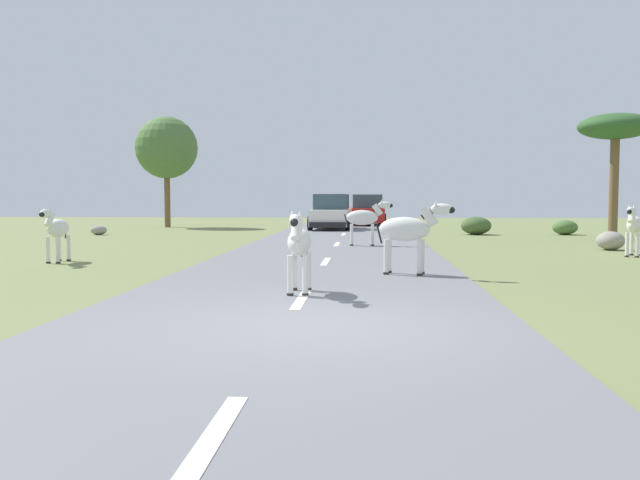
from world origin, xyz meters
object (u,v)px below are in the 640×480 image
at_px(car_1, 331,213).
at_px(zebra_4, 409,230).
at_px(zebra_1, 634,226).
at_px(zebra_2, 365,218).
at_px(tree_2, 615,130).
at_px(zebra_0, 299,244).
at_px(zebra_3, 56,229).
at_px(tree_1, 167,148).
at_px(bush_2, 565,227).
at_px(rock_0, 611,241).
at_px(car_0, 366,211).
at_px(rock_2, 99,230).
at_px(bush_3, 476,226).

bearing_deg(car_1, zebra_4, 99.26).
xyz_separation_m(zebra_1, zebra_4, (-6.45, -5.07, 0.10)).
distance_m(zebra_2, tree_2, 11.29).
relative_size(zebra_0, zebra_3, 0.98).
height_order(zebra_0, tree_1, tree_1).
xyz_separation_m(bush_2, rock_0, (-1.10, -8.44, -0.03)).
bearing_deg(rock_0, tree_2, 69.54).
bearing_deg(car_0, tree_1, -169.48).
relative_size(car_0, tree_2, 0.91).
distance_m(rock_0, rock_2, 20.33).
relative_size(zebra_1, tree_2, 0.30).
distance_m(zebra_1, rock_2, 21.05).
relative_size(zebra_3, tree_2, 0.31).
height_order(zebra_2, tree_2, tree_2).
bearing_deg(car_0, car_1, -111.67).
bearing_deg(rock_2, rock_0, -19.83).
xyz_separation_m(zebra_3, tree_2, (17.29, 10.56, 3.40)).
relative_size(zebra_0, bush_3, 1.12).
height_order(bush_3, rock_2, bush_3).
bearing_deg(bush_2, zebra_1, -96.93).
bearing_deg(zebra_3, zebra_4, 162.31).
xyz_separation_m(bush_2, bush_3, (-3.85, -0.20, 0.07)).
relative_size(bush_2, bush_3, 0.82).
bearing_deg(car_0, tree_2, -53.20).
xyz_separation_m(zebra_3, bush_3, (12.46, 13.23, -0.44)).
distance_m(zebra_2, zebra_4, 8.12).
bearing_deg(tree_1, car_1, -15.62).
relative_size(zebra_4, bush_2, 1.48).
distance_m(car_1, tree_2, 13.40).
relative_size(zebra_1, zebra_2, 0.90).
height_order(bush_3, rock_0, bush_3).
bearing_deg(bush_3, car_1, 151.21).
bearing_deg(car_1, tree_2, 152.59).
relative_size(rock_0, rock_2, 1.18).
bearing_deg(zebra_2, rock_0, 83.64).
height_order(car_0, rock_2, car_0).
height_order(zebra_4, car_1, car_1).
bearing_deg(tree_1, bush_2, -16.95).
bearing_deg(car_1, zebra_3, 72.03).
bearing_deg(zebra_3, rock_2, -74.08).
xyz_separation_m(zebra_2, bush_2, (8.68, 7.72, -0.62)).
bearing_deg(zebra_1, zebra_0, 74.20).
distance_m(zebra_4, bush_2, 17.60).
xyz_separation_m(car_0, car_1, (-1.73, -5.20, 0.00)).
xyz_separation_m(zebra_3, car_1, (5.93, 16.82, 0.01)).
xyz_separation_m(zebra_2, bush_3, (4.83, 7.53, -0.56)).
relative_size(zebra_1, rock_2, 2.02).
distance_m(car_0, rock_2, 15.40).
bearing_deg(tree_2, bush_2, 108.75).
bearing_deg(bush_2, car_0, 135.20).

